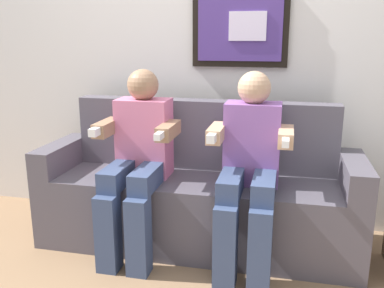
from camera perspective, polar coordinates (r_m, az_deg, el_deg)
ground_plane at (r=2.54m, az=-0.79°, el=-16.36°), size 5.69×5.69×0.00m
back_wall_assembly at (r=2.93m, az=2.87°, el=14.48°), size 4.38×0.10×2.60m
couch at (r=2.68m, az=0.84°, el=-7.12°), size 1.98×0.58×0.90m
person_on_left at (r=2.53m, az=-7.33°, el=-1.60°), size 0.46×0.56×1.11m
person_on_right at (r=2.39m, az=7.86°, el=-2.58°), size 0.46×0.56×1.11m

